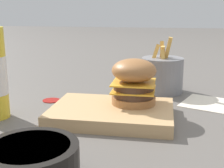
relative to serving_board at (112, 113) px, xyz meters
The scene contains 7 objects.
ground_plane 0.04m from the serving_board, 35.96° to the right, with size 6.00×6.00×0.00m, color #5B5651.
serving_board is the anchor object (origin of this frame).
burger 0.08m from the serving_board, 142.51° to the right, with size 0.10×0.10×0.10m.
fries_basket 0.26m from the serving_board, 112.84° to the right, with size 0.11×0.11×0.16m.
side_bowl 0.27m from the serving_board, 76.41° to the left, with size 0.13×0.13×0.06m.
ketchup_puddle 0.20m from the serving_board, 30.41° to the right, with size 0.04×0.04×0.00m.
parchment_square 0.26m from the serving_board, 146.49° to the right, with size 0.16×0.16×0.00m.
Camera 1 is at (-0.14, 0.65, 0.23)m, focal length 50.00 mm.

